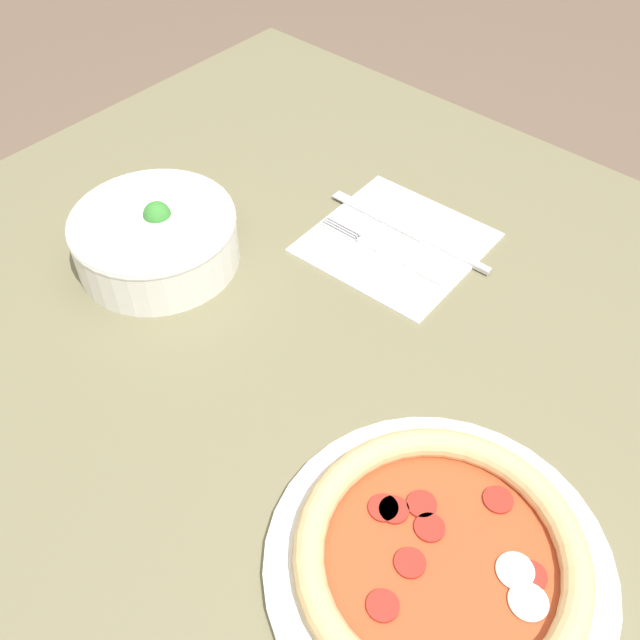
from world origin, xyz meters
name	(u,v)px	position (x,y,z in m)	size (l,w,h in m)	color
ground_plane	(314,612)	(0.00, 0.00, 0.00)	(8.00, 8.00, 0.00)	brown
dining_table	(310,401)	(0.00, 0.00, 0.66)	(1.00, 1.08, 0.77)	#706B4C
pizza	(440,560)	(-0.12, -0.25, 0.79)	(0.29, 0.29, 0.04)	white
bowl	(156,236)	(-0.02, 0.22, 0.81)	(0.19, 0.19, 0.08)	white
napkin	(396,242)	(0.18, 0.02, 0.77)	(0.20, 0.20, 0.00)	white
fork	(383,253)	(0.16, 0.02, 0.77)	(0.02, 0.18, 0.00)	silver
knife	(415,234)	(0.21, 0.01, 0.77)	(0.02, 0.23, 0.01)	silver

